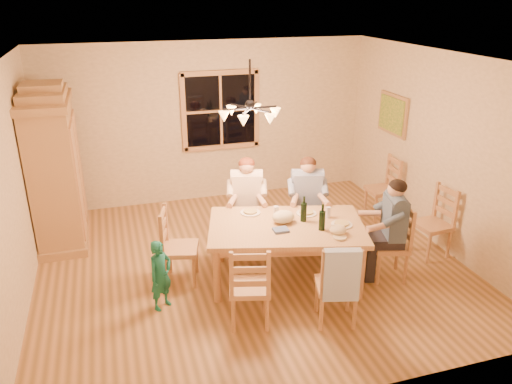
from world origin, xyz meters
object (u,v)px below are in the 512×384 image
object	(u,v)px
chandelier	(250,112)
chair_spare_front	(430,235)
dining_table	(286,232)
chair_near_left	(250,299)
adult_woman	(247,192)
wine_bottle_a	(304,209)
child	(161,275)
wine_bottle_b	(322,217)
chair_far_left	(247,227)
adult_slate_man	(393,217)
chair_end_right	(389,256)
armoire	(56,171)
chair_near_right	(336,297)
chair_spare_back	(381,199)
chair_far_right	(306,226)
chair_end_left	(181,259)
adult_plaid_man	(307,191)

from	to	relation	value
chandelier	chair_spare_front	distance (m)	3.06
dining_table	chair_near_left	size ratio (longest dim) A/B	2.15
dining_table	adult_woman	xyz separation A→B (m)	(-0.23, 0.98, 0.18)
wine_bottle_a	child	size ratio (longest dim) A/B	0.39
wine_bottle_b	chair_far_left	bearing A→B (deg)	115.33
adult_woman	adult_slate_man	distance (m)	2.00
chandelier	wine_bottle_b	distance (m)	1.52
wine_bottle_b	chair_spare_front	xyz separation A→B (m)	(1.77, 0.26, -0.62)
chair_end_right	adult_slate_man	xyz separation A→B (m)	(0.00, 0.00, 0.54)
chair_near_left	adult_slate_man	bearing A→B (deg)	26.57
chandelier	armoire	world-z (taller)	chandelier
chair_near_left	child	xyz separation A→B (m)	(-0.89, 0.57, 0.12)
chandelier	chair_near_right	bearing A→B (deg)	-69.31
wine_bottle_b	chair_spare_back	world-z (taller)	wine_bottle_b
chandelier	chair_far_left	world-z (taller)	chandelier
chair_near_left	wine_bottle_b	distance (m)	1.31
chair_near_right	chair_far_left	bearing A→B (deg)	117.90
adult_slate_man	chair_near_left	bearing A→B (deg)	116.57
dining_table	chair_near_left	bearing A→B (deg)	-132.85
chair_end_right	adult_slate_man	distance (m)	0.54
child	chair_far_left	bearing A→B (deg)	3.76
chandelier	wine_bottle_b	bearing A→B (deg)	-46.59
chair_near_left	chair_far_right	bearing A→B (deg)	64.80
chair_near_left	chair_far_left	bearing A→B (deg)	90.00
chandelier	chair_spare_back	distance (m)	3.15
chair_spare_back	chair_spare_front	bearing A→B (deg)	-177.02
dining_table	wine_bottle_a	size ratio (longest dim) A/B	6.44
armoire	wine_bottle_b	size ratio (longest dim) A/B	6.97
chandelier	child	size ratio (longest dim) A/B	0.91
chandelier	chair_end_left	bearing A→B (deg)	-172.10
dining_table	wine_bottle_b	bearing A→B (deg)	-34.88
child	chair_spare_back	size ratio (longest dim) A/B	0.86
chandelier	child	world-z (taller)	chandelier
chair_far_left	wine_bottle_b	world-z (taller)	wine_bottle_b
armoire	wine_bottle_b	distance (m)	3.83
wine_bottle_a	chair_spare_front	distance (m)	1.99
armoire	child	bearing A→B (deg)	-61.65
chair_far_right	adult_slate_man	xyz separation A→B (m)	(0.68, -1.11, 0.54)
dining_table	chair_end_left	size ratio (longest dim) A/B	2.15
dining_table	adult_woman	bearing A→B (deg)	102.95
adult_woman	adult_slate_man	xyz separation A→B (m)	(1.50, -1.32, 0.00)
dining_table	chair_end_right	world-z (taller)	chair_end_right
chair_far_right	chair_end_left	xyz separation A→B (m)	(-1.85, -0.43, 0.00)
chair_spare_front	chandelier	bearing A→B (deg)	73.76
chair_end_right	chair_far_left	bearing A→B (deg)	63.43
adult_plaid_man	wine_bottle_b	distance (m)	1.05
chair_end_left	adult_woman	distance (m)	1.34
child	chair_end_right	bearing A→B (deg)	-40.16
chair_near_right	chair_far_right	bearing A→B (deg)	93.37
dining_table	armoire	bearing A→B (deg)	143.93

